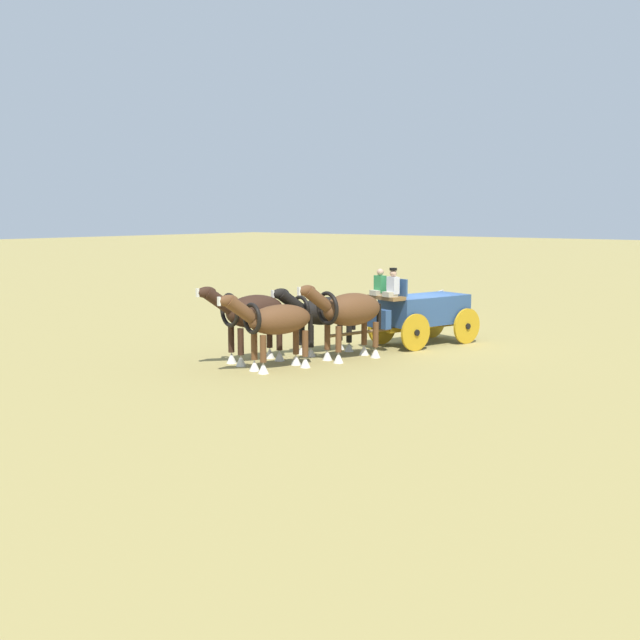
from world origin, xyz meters
The scene contains 7 objects.
ground_plane centered at (0.00, 0.00, 0.00)m, with size 220.00×220.00×0.00m, color #9E8C4C.
show_wagon centered at (0.18, -0.05, 1.15)m, with size 5.89×2.58×2.66m.
draft_horse_rear_near centered at (3.85, -0.38, 1.45)m, with size 3.04×1.49×2.34m.
draft_horse_rear_off centered at (3.52, -1.64, 1.29)m, with size 3.12×1.41×2.14m.
draft_horse_lead_near centered at (6.38, -1.07, 1.35)m, with size 3.01×1.35×2.22m.
draft_horse_lead_off centered at (6.01, -2.31, 1.45)m, with size 2.91×1.45×2.34m.
sponsor_banner centered at (-5.42, -2.83, 0.55)m, with size 3.20×0.06×1.10m, color silver.
Camera 1 is at (22.50, 13.16, 4.38)m, focal length 43.59 mm.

